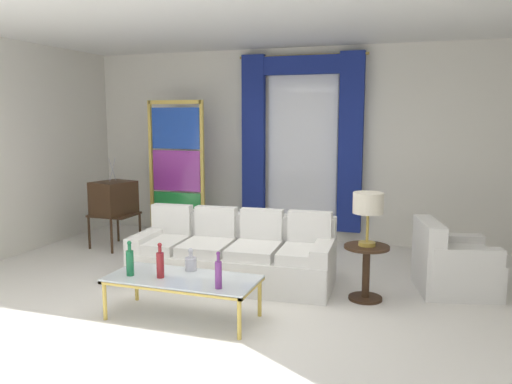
% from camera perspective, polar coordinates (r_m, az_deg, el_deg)
% --- Properties ---
extents(ground_plane, '(16.00, 16.00, 0.00)m').
position_cam_1_polar(ground_plane, '(5.63, -2.29, -11.96)').
color(ground_plane, white).
extents(wall_rear, '(8.00, 0.12, 3.00)m').
position_cam_1_polar(wall_rear, '(8.22, 5.37, 5.17)').
color(wall_rear, white).
rests_on(wall_rear, ground).
extents(ceiling_slab, '(8.00, 7.60, 0.04)m').
position_cam_1_polar(ceiling_slab, '(6.12, 0.37, 18.39)').
color(ceiling_slab, white).
extents(curtained_window, '(2.00, 0.17, 2.70)m').
position_cam_1_polar(curtained_window, '(8.05, 4.99, 6.82)').
color(curtained_window, white).
rests_on(curtained_window, ground).
extents(couch_white_long, '(2.39, 1.07, 0.86)m').
position_cam_1_polar(couch_white_long, '(6.19, -2.38, -7.10)').
color(couch_white_long, white).
rests_on(couch_white_long, ground).
extents(coffee_table, '(1.47, 0.65, 0.41)m').
position_cam_1_polar(coffee_table, '(5.12, -8.12, -9.65)').
color(coffee_table, silver).
rests_on(coffee_table, ground).
extents(bottle_blue_decanter, '(0.06, 0.06, 0.34)m').
position_cam_1_polar(bottle_blue_decanter, '(4.73, -4.17, -8.94)').
color(bottle_blue_decanter, '#753384').
rests_on(bottle_blue_decanter, coffee_table).
extents(bottle_crystal_tall, '(0.07, 0.07, 0.35)m').
position_cam_1_polar(bottle_crystal_tall, '(5.23, -13.74, -7.45)').
color(bottle_crystal_tall, '#196B3D').
rests_on(bottle_crystal_tall, coffee_table).
extents(bottle_amber_squat, '(0.07, 0.07, 0.35)m').
position_cam_1_polar(bottle_amber_squat, '(5.10, -10.53, -7.76)').
color(bottle_amber_squat, maroon).
rests_on(bottle_amber_squat, coffee_table).
extents(bottle_ruby_flask, '(0.12, 0.12, 0.23)m').
position_cam_1_polar(bottle_ruby_flask, '(5.30, -7.20, -7.74)').
color(bottle_ruby_flask, silver).
rests_on(bottle_ruby_flask, coffee_table).
extents(vintage_tv, '(0.64, 0.69, 1.35)m').
position_cam_1_polar(vintage_tv, '(7.97, -15.45, -0.79)').
color(vintage_tv, '#382314').
rests_on(vintage_tv, ground).
extents(armchair_white, '(0.98, 0.97, 0.80)m').
position_cam_1_polar(armchair_white, '(6.25, 20.68, -7.66)').
color(armchair_white, white).
rests_on(armchair_white, ground).
extents(stained_glass_divider, '(0.95, 0.05, 2.20)m').
position_cam_1_polar(stained_glass_divider, '(8.25, -8.76, 2.04)').
color(stained_glass_divider, gold).
rests_on(stained_glass_divider, ground).
extents(peacock_figurine, '(0.44, 0.60, 0.50)m').
position_cam_1_polar(peacock_figurine, '(7.82, -7.15, -4.51)').
color(peacock_figurine, beige).
rests_on(peacock_figurine, ground).
extents(round_side_table, '(0.48, 0.48, 0.59)m').
position_cam_1_polar(round_side_table, '(5.69, 12.06, -8.15)').
color(round_side_table, '#382314').
rests_on(round_side_table, ground).
extents(table_lamp_brass, '(0.32, 0.32, 0.57)m').
position_cam_1_polar(table_lamp_brass, '(5.54, 12.27, -1.46)').
color(table_lamp_brass, '#B29338').
rests_on(table_lamp_brass, round_side_table).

